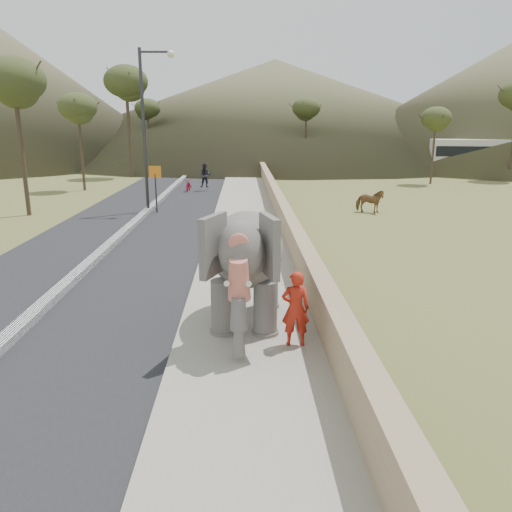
% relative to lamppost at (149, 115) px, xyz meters
% --- Properties ---
extents(ground, '(160.00, 160.00, 0.00)m').
position_rel_lamppost_xyz_m(ground, '(4.69, -15.09, -4.87)').
color(ground, olive).
rests_on(ground, ground).
extents(road, '(7.00, 120.00, 0.03)m').
position_rel_lamppost_xyz_m(road, '(-0.31, -5.09, -4.86)').
color(road, black).
rests_on(road, ground).
extents(median, '(0.35, 120.00, 0.22)m').
position_rel_lamppost_xyz_m(median, '(-0.31, -5.09, -4.76)').
color(median, black).
rests_on(median, ground).
extents(walkway, '(3.00, 120.00, 0.15)m').
position_rel_lamppost_xyz_m(walkway, '(4.69, -5.09, -4.80)').
color(walkway, '#9E9687').
rests_on(walkway, ground).
extents(parapet, '(0.30, 120.00, 1.10)m').
position_rel_lamppost_xyz_m(parapet, '(6.34, -5.09, -4.32)').
color(parapet, tan).
rests_on(parapet, ground).
extents(lamppost, '(1.76, 0.36, 8.00)m').
position_rel_lamppost_xyz_m(lamppost, '(0.00, 0.00, 0.00)').
color(lamppost, '#2C2B30').
rests_on(lamppost, ground).
extents(signboard, '(0.60, 0.08, 2.40)m').
position_rel_lamppost_xyz_m(signboard, '(0.19, -0.31, -3.23)').
color(signboard, '#2D2D33').
rests_on(signboard, ground).
extents(cow, '(1.57, 1.12, 1.21)m').
position_rel_lamppost_xyz_m(cow, '(11.12, -0.53, -4.27)').
color(cow, brown).
rests_on(cow, ground).
extents(distant_car, '(4.56, 3.16, 1.44)m').
position_rel_lamppost_xyz_m(distant_car, '(24.47, 20.88, -4.15)').
color(distant_car, silver).
rests_on(distant_car, ground).
extents(bus_white, '(11.28, 4.73, 3.10)m').
position_rel_lamppost_xyz_m(bus_white, '(27.36, 19.36, -3.32)').
color(bus_white, silver).
rests_on(bus_white, ground).
extents(hill_far, '(80.00, 80.00, 14.00)m').
position_rel_lamppost_xyz_m(hill_far, '(9.69, 54.91, 2.13)').
color(hill_far, brown).
rests_on(hill_far, ground).
extents(elephant_and_man, '(2.26, 3.69, 2.58)m').
position_rel_lamppost_xyz_m(elephant_and_man, '(4.71, -15.24, -3.44)').
color(elephant_and_man, slate).
rests_on(elephant_and_man, ground).
extents(motorcyclist, '(1.87, 1.65, 1.88)m').
position_rel_lamppost_xyz_m(motorcyclist, '(1.51, 8.26, -4.13)').
color(motorcyclist, maroon).
rests_on(motorcyclist, ground).
extents(trees, '(47.04, 44.09, 9.41)m').
position_rel_lamppost_xyz_m(trees, '(8.23, 13.61, -1.01)').
color(trees, '#473828').
rests_on(trees, ground).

